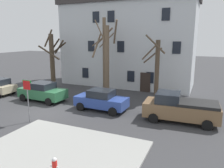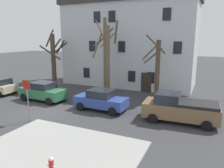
# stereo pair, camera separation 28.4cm
# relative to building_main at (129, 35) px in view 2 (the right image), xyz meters

# --- Properties ---
(ground_plane) EXTENTS (120.00, 120.00, 0.00)m
(ground_plane) POSITION_rel_building_main_xyz_m (-2.27, -12.68, -6.05)
(ground_plane) COLOR #38383A
(sidewalk_slab) EXTENTS (8.23, 7.12, 0.12)m
(sidewalk_slab) POSITION_rel_building_main_xyz_m (2.63, -18.02, -5.99)
(sidewalk_slab) COLOR #999993
(sidewalk_slab) RESTS_ON ground_plane
(building_main) EXTENTS (16.05, 6.86, 11.89)m
(building_main) POSITION_rel_building_main_xyz_m (0.00, 0.00, 0.00)
(building_main) COLOR silver
(building_main) RESTS_ON ground_plane
(tree_bare_near) EXTENTS (2.68, 2.94, 6.69)m
(tree_bare_near) POSITION_rel_building_main_xyz_m (-7.12, -5.55, -2.65)
(tree_bare_near) COLOR #4C3D2D
(tree_bare_near) RESTS_ON ground_plane
(tree_bare_mid) EXTENTS (1.88, 2.03, 7.72)m
(tree_bare_mid) POSITION_rel_building_main_xyz_m (-0.62, -5.44, -2.00)
(tree_bare_mid) COLOR brown
(tree_bare_mid) RESTS_ON ground_plane
(tree_bare_far) EXTENTS (2.63, 2.52, 7.45)m
(tree_bare_far) POSITION_rel_building_main_xyz_m (-0.13, -5.91, -2.30)
(tree_bare_far) COLOR brown
(tree_bare_far) RESTS_ON ground_plane
(tree_bare_end) EXTENTS (2.29, 2.43, 6.06)m
(tree_bare_end) POSITION_rel_building_main_xyz_m (4.86, -5.65, -3.02)
(tree_bare_end) COLOR #4C3D2D
(tree_bare_end) RESTS_ON ground_plane
(car_green_sedan) EXTENTS (4.54, 2.22, 1.74)m
(car_green_sedan) POSITION_rel_building_main_xyz_m (-4.64, -10.32, -5.18)
(car_green_sedan) COLOR #2D6B42
(car_green_sedan) RESTS_ON ground_plane
(car_blue_sedan) EXTENTS (4.28, 2.10, 1.69)m
(car_blue_sedan) POSITION_rel_building_main_xyz_m (1.53, -10.47, -5.20)
(car_blue_sedan) COLOR #2D4799
(car_blue_sedan) RESTS_ON ground_plane
(pickup_truck_brown) EXTENTS (5.15, 2.52, 2.00)m
(pickup_truck_brown) POSITION_rel_building_main_xyz_m (7.65, -10.37, -5.08)
(pickup_truck_brown) COLOR brown
(pickup_truck_brown) RESTS_ON ground_plane
(fire_hydrant) EXTENTS (0.42, 0.22, 0.79)m
(fire_hydrant) POSITION_rel_building_main_xyz_m (3.62, -19.06, -5.52)
(fire_hydrant) COLOR red
(fire_hydrant) RESTS_ON sidewalk_slab
(street_sign_pole) EXTENTS (0.76, 0.07, 2.99)m
(street_sign_pole) POSITION_rel_building_main_xyz_m (-1.90, -14.83, -3.97)
(street_sign_pole) COLOR slate
(street_sign_pole) RESTS_ON ground_plane
(bicycle_leaning) EXTENTS (1.74, 0.31, 1.03)m
(bicycle_leaning) POSITION_rel_building_main_xyz_m (-7.74, -6.12, -5.68)
(bicycle_leaning) COLOR black
(bicycle_leaning) RESTS_ON ground_plane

